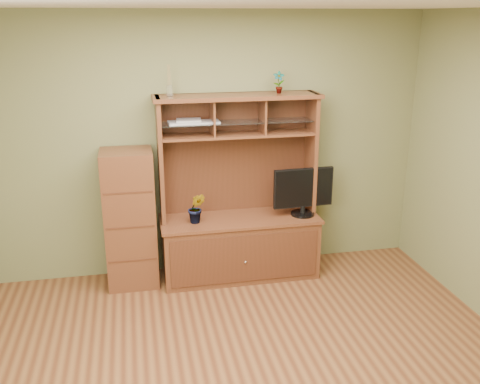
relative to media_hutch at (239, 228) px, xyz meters
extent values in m
cube|color=#502A17|center=(-0.25, -1.73, -0.53)|extent=(4.50, 4.00, 0.02)
cube|color=white|center=(-0.25, -1.73, 2.19)|extent=(4.50, 4.00, 0.02)
cube|color=olive|center=(-0.25, 0.28, 0.83)|extent=(4.50, 0.02, 2.70)
cube|color=#4F2B16|center=(0.00, -0.02, -0.21)|extent=(1.60, 0.55, 0.62)
cube|color=#3B1F10|center=(0.00, -0.30, -0.21)|extent=(1.50, 0.01, 0.50)
sphere|color=silver|center=(0.00, -0.32, -0.24)|extent=(0.02, 0.02, 0.02)
cube|color=#4F2B16|center=(0.00, -0.02, 0.11)|extent=(1.64, 0.59, 0.03)
cube|color=#4F2B16|center=(-0.78, 0.08, 0.75)|extent=(0.04, 0.35, 1.25)
cube|color=#4F2B16|center=(0.78, 0.08, 0.75)|extent=(0.04, 0.35, 1.25)
cube|color=#3B1F10|center=(0.00, 0.24, 0.75)|extent=(1.52, 0.02, 1.25)
cube|color=#4F2B16|center=(0.00, 0.08, 1.36)|extent=(1.66, 0.40, 0.04)
cube|color=#4F2B16|center=(0.00, 0.08, 0.98)|extent=(1.52, 0.32, 0.02)
cube|color=#4F2B16|center=(-0.25, 0.08, 1.16)|extent=(0.02, 0.31, 0.35)
cube|color=#4F2B16|center=(0.25, 0.08, 1.16)|extent=(0.02, 0.31, 0.35)
cube|color=silver|center=(0.00, 0.07, 1.11)|extent=(1.50, 0.27, 0.01)
cylinder|color=black|center=(0.66, -0.08, 0.14)|extent=(0.24, 0.24, 0.02)
cylinder|color=black|center=(0.66, -0.08, 0.19)|extent=(0.05, 0.05, 0.08)
cube|color=black|center=(0.66, -0.08, 0.43)|extent=(0.64, 0.08, 0.41)
imported|color=#2B5D20|center=(-0.45, -0.08, 0.29)|extent=(0.20, 0.18, 0.31)
imported|color=#356021|center=(0.42, 0.08, 1.49)|extent=(0.13, 0.10, 0.22)
cylinder|color=silver|center=(-0.66, 0.08, 1.43)|extent=(0.06, 0.06, 0.11)
cylinder|color=olive|center=(-0.66, 0.08, 1.58)|extent=(0.04, 0.04, 0.19)
cube|color=#A9A9AE|center=(-0.56, 0.08, 1.12)|extent=(0.27, 0.21, 0.02)
cube|color=#A9A9AE|center=(-0.49, 0.08, 1.14)|extent=(0.25, 0.20, 0.02)
cube|color=#A9A9AE|center=(-0.31, 0.08, 1.12)|extent=(0.25, 0.20, 0.02)
cube|color=#4F2B16|center=(-1.11, 0.03, 0.18)|extent=(0.50, 0.45, 1.40)
cube|color=#3B1F10|center=(-1.11, -0.20, -0.17)|extent=(0.46, 0.01, 0.02)
cube|color=#3B1F10|center=(-1.11, -0.20, 0.18)|extent=(0.46, 0.01, 0.01)
cube|color=#3B1F10|center=(-1.11, -0.20, 0.53)|extent=(0.46, 0.01, 0.02)
camera|label=1|loc=(-1.04, -5.08, 2.11)|focal=40.00mm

